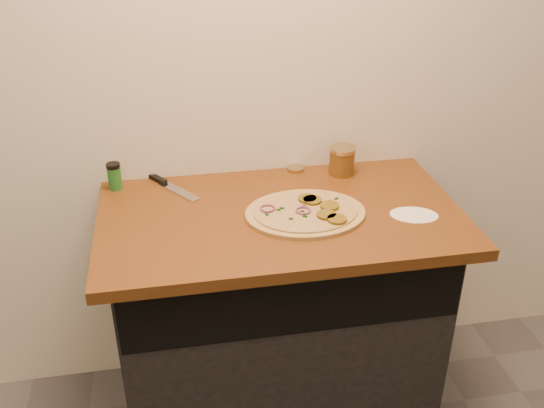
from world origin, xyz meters
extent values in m
cube|color=silver|center=(0.00, 1.75, 1.35)|extent=(4.00, 0.02, 2.70)
cube|color=black|center=(0.00, 1.45, 0.43)|extent=(1.10, 0.60, 0.86)
cube|color=brown|center=(0.00, 1.42, 0.88)|extent=(1.20, 0.70, 0.04)
cylinder|color=tan|center=(0.08, 1.38, 0.91)|extent=(0.40, 0.40, 0.01)
cylinder|color=beige|center=(0.08, 1.38, 0.91)|extent=(0.34, 0.34, 0.01)
cylinder|color=brown|center=(0.11, 1.44, 0.92)|extent=(0.06, 0.06, 0.01)
cylinder|color=brown|center=(0.13, 1.33, 0.92)|extent=(0.06, 0.06, 0.01)
cylinder|color=brown|center=(0.10, 1.45, 0.92)|extent=(0.06, 0.06, 0.01)
cylinder|color=brown|center=(0.16, 1.39, 0.92)|extent=(0.06, 0.06, 0.01)
cylinder|color=brown|center=(0.16, 1.30, 0.92)|extent=(0.06, 0.06, 0.01)
torus|color=#7A2D6A|center=(0.07, 1.38, 0.92)|extent=(0.05, 0.05, 0.01)
torus|color=#7A2D6A|center=(-0.04, 1.41, 0.92)|extent=(0.05, 0.05, 0.01)
cube|color=black|center=(0.08, 1.41, 0.92)|extent=(0.02, 0.02, 0.00)
cube|color=black|center=(0.07, 1.34, 0.92)|extent=(0.02, 0.02, 0.00)
cube|color=black|center=(0.20, 1.44, 0.92)|extent=(0.02, 0.02, 0.00)
cube|color=black|center=(0.17, 1.43, 0.92)|extent=(0.02, 0.02, 0.00)
cube|color=black|center=(0.12, 1.46, 0.92)|extent=(0.01, 0.02, 0.00)
cube|color=black|center=(-0.05, 1.38, 0.92)|extent=(0.01, 0.02, 0.00)
cube|color=black|center=(0.06, 1.37, 0.92)|extent=(0.02, 0.01, 0.00)
cube|color=black|center=(0.02, 1.33, 0.92)|extent=(0.01, 0.01, 0.00)
cube|color=black|center=(-0.04, 1.39, 0.92)|extent=(0.02, 0.02, 0.00)
cube|color=black|center=(0.00, 1.41, 0.92)|extent=(0.02, 0.02, 0.00)
cube|color=black|center=(0.13, 1.36, 0.92)|extent=(0.01, 0.01, 0.00)
cube|color=black|center=(0.16, 1.35, 0.92)|extent=(0.01, 0.02, 0.00)
cube|color=black|center=(0.14, 1.37, 0.92)|extent=(0.01, 0.02, 0.00)
cube|color=black|center=(-0.01, 1.40, 0.92)|extent=(0.02, 0.01, 0.00)
cube|color=#B7BAC1|center=(-0.32, 1.62, 0.90)|extent=(0.14, 0.18, 0.00)
cube|color=black|center=(-0.40, 1.73, 0.91)|extent=(0.08, 0.10, 0.02)
cylinder|color=tan|center=(0.12, 1.72, 0.91)|extent=(0.07, 0.07, 0.01)
cylinder|color=#A61710|center=(0.28, 1.66, 0.95)|extent=(0.09, 0.09, 0.09)
cylinder|color=tan|center=(0.28, 1.66, 1.00)|extent=(0.10, 0.10, 0.02)
cylinder|color=#216928|center=(-0.54, 1.69, 0.94)|extent=(0.05, 0.05, 0.08)
cylinder|color=black|center=(-0.54, 1.69, 0.99)|extent=(0.05, 0.05, 0.01)
cylinder|color=white|center=(0.43, 1.32, 0.90)|extent=(0.19, 0.19, 0.00)
camera|label=1|loc=(-0.34, -0.30, 1.89)|focal=40.00mm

